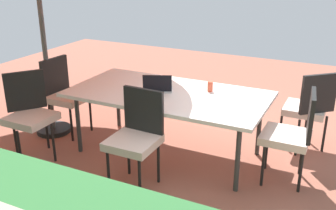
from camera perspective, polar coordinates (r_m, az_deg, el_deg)
The scene contains 9 objects.
ground_plane at distance 4.72m, azimuth -0.00°, elevation -6.98°, with size 10.00×10.00×0.02m, color #935442.
dining_table at distance 4.43m, azimuth -0.00°, elevation 1.28°, with size 2.21×1.15×0.76m.
chair_north at distance 3.89m, azimuth -4.61°, elevation -4.22°, with size 0.46×0.47×0.98m.
chair_east at distance 5.21m, azimuth -14.69°, elevation 1.82°, with size 0.48×0.46×0.98m.
chair_west at distance 4.11m, azimuth 17.57°, elevation -3.76°, with size 0.49×0.48×0.98m.
chair_southwest at distance 4.85m, azimuth 19.65°, elevation -0.16°, with size 0.59×0.59×0.98m.
chair_northeast at distance 4.68m, azimuth -19.38°, elevation -0.89°, with size 0.58×0.58×0.98m.
laptop at distance 4.44m, azimuth -1.50°, elevation 2.58°, with size 0.39×0.35×0.21m.
cup at distance 4.45m, azimuth 6.11°, elevation 2.69°, with size 0.06×0.06×0.12m, color #CC4C33.
Camera 1 is at (-1.83, 3.74, 2.21)m, focal length 42.18 mm.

